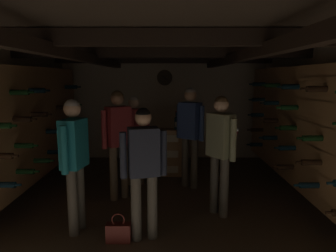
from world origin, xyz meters
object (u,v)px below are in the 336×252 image
at_px(wine_crate_stack, 171,152).
at_px(person_guest_mid_left, 75,153).
at_px(person_guest_far_right, 191,128).
at_px(person_guest_far_left, 119,134).
at_px(person_host_center, 145,162).
at_px(person_guest_mid_right, 221,144).
at_px(display_bottle, 177,122).
at_px(person_guest_rear_center, 135,132).
at_px(handbag, 119,232).

distance_m(wine_crate_stack, person_guest_mid_left, 2.61).
bearing_deg(person_guest_far_right, person_guest_far_left, -155.39).
bearing_deg(person_host_center, person_guest_far_left, 111.35).
height_order(person_guest_mid_right, person_guest_far_right, person_guest_far_right).
xyz_separation_m(display_bottle, person_guest_far_left, (-0.92, -1.19, -0.01)).
relative_size(person_guest_far_right, person_guest_rear_center, 1.09).
xyz_separation_m(wine_crate_stack, person_guest_rear_center, (-0.63, -0.55, 0.49)).
distance_m(wine_crate_stack, person_guest_mid_right, 1.99).
bearing_deg(person_guest_far_right, wine_crate_stack, 115.61).
xyz_separation_m(display_bottle, handbag, (-0.73, -2.50, -0.92)).
bearing_deg(person_guest_mid_left, handbag, -25.14).
bearing_deg(person_guest_mid_right, person_host_center, -145.71).
xyz_separation_m(person_guest_far_right, person_guest_mid_left, (-1.49, -1.57, -0.06)).
bearing_deg(handbag, person_host_center, 13.75).
distance_m(person_guest_far_left, person_guest_far_right, 1.25).
height_order(person_guest_far_right, person_guest_rear_center, person_guest_far_right).
bearing_deg(display_bottle, wine_crate_stack, 166.50).
relative_size(wine_crate_stack, person_guest_far_right, 0.52).
height_order(display_bottle, person_host_center, person_host_center).
bearing_deg(person_guest_mid_left, person_guest_mid_right, 14.89).
xyz_separation_m(display_bottle, person_guest_rear_center, (-0.75, -0.52, -0.09)).
bearing_deg(person_guest_far_left, display_bottle, 52.38).
bearing_deg(person_guest_mid_left, person_guest_rear_center, 72.91).
xyz_separation_m(display_bottle, person_guest_mid_left, (-1.28, -2.25, -0.05)).
xyz_separation_m(person_guest_mid_right, person_guest_mid_left, (-1.83, -0.49, -0.01)).
bearing_deg(handbag, wine_crate_stack, 76.42).
xyz_separation_m(person_guest_mid_right, person_guest_far_right, (-0.33, 1.09, 0.05)).
bearing_deg(person_guest_mid_right, person_guest_mid_left, -165.11).
xyz_separation_m(person_guest_mid_left, person_guest_rear_center, (0.53, 1.73, -0.05)).
bearing_deg(wine_crate_stack, person_guest_far_right, -64.39).
bearing_deg(display_bottle, person_guest_far_right, -72.13).
bearing_deg(person_guest_far_right, display_bottle, 107.87).
distance_m(person_guest_mid_right, person_guest_rear_center, 1.79).
xyz_separation_m(display_bottle, person_host_center, (-0.43, -2.43, -0.11)).
height_order(display_bottle, handbag, display_bottle).
bearing_deg(person_host_center, wine_crate_stack, 82.72).
distance_m(wine_crate_stack, display_bottle, 0.60).
xyz_separation_m(display_bottle, person_guest_mid_right, (0.55, -1.76, -0.04)).
bearing_deg(wine_crate_stack, person_guest_mid_left, -116.99).
xyz_separation_m(wine_crate_stack, person_guest_far_left, (-0.80, -1.22, 0.58)).
height_order(person_guest_far_left, person_guest_rear_center, person_guest_far_left).
relative_size(person_guest_far_left, person_guest_mid_right, 1.03).
bearing_deg(person_host_center, person_guest_rear_center, 99.32).
height_order(person_guest_mid_left, handbag, person_guest_mid_left).
height_order(display_bottle, person_guest_rear_center, person_guest_rear_center).
height_order(person_host_center, person_guest_mid_right, person_guest_mid_right).
distance_m(wine_crate_stack, handbag, 2.62).
relative_size(person_guest_far_right, person_guest_mid_left, 1.05).
relative_size(person_host_center, person_guest_far_left, 0.92).
xyz_separation_m(wine_crate_stack, display_bottle, (0.12, -0.03, 0.59)).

